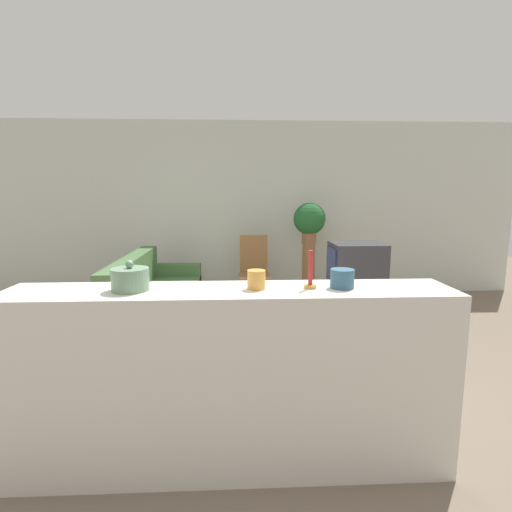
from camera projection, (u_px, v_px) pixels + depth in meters
name	position (u px, v px, depth m)	size (l,w,h in m)	color
ground_plane	(233.00, 403.00, 3.09)	(14.00, 14.00, 0.00)	#756656
wall_back	(234.00, 210.00, 6.26)	(9.00, 0.06, 2.70)	silver
couch	(155.00, 303.00, 4.77)	(0.83, 2.06, 0.86)	#476B3D
tv_stand	(355.00, 307.00, 4.74)	(0.91, 0.56, 0.54)	olive
television	(356.00, 264.00, 4.65)	(0.60, 0.53, 0.49)	#333338
wooden_chair	(254.00, 268.00, 5.68)	(0.44, 0.44, 1.01)	olive
plant_stand	(308.00, 273.00, 5.95)	(0.19, 0.19, 0.87)	olive
potted_plant	(309.00, 220.00, 5.83)	(0.47, 0.47, 0.60)	#8E5B3D
foreground_counter	(231.00, 379.00, 2.32)	(2.53, 0.44, 1.08)	silver
decorative_bowl	(130.00, 279.00, 2.20)	(0.21, 0.21, 0.17)	gray
candle_jar	(256.00, 280.00, 2.24)	(0.10, 0.10, 0.11)	gold
candlestick	(310.00, 276.00, 2.25)	(0.07, 0.07, 0.22)	#B7933D
coffee_tin	(342.00, 279.00, 2.26)	(0.14, 0.14, 0.11)	#335B75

